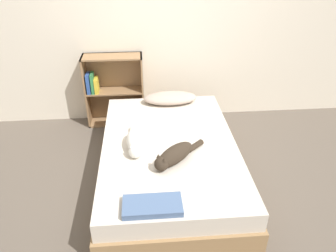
% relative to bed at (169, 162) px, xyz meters
% --- Properties ---
extents(ground_plane, '(8.00, 8.00, 0.00)m').
position_rel_bed_xyz_m(ground_plane, '(0.00, 0.00, -0.22)').
color(ground_plane, brown).
extents(wall_back, '(8.00, 0.06, 2.50)m').
position_rel_bed_xyz_m(wall_back, '(0.00, 1.39, 1.03)').
color(wall_back, silver).
rests_on(wall_back, ground_plane).
extents(bed, '(1.33, 2.04, 0.45)m').
position_rel_bed_xyz_m(bed, '(0.00, 0.00, 0.00)').
color(bed, '#99754C').
rests_on(bed, ground_plane).
extents(pillow, '(0.63, 0.29, 0.13)m').
position_rel_bed_xyz_m(pillow, '(0.08, 0.85, 0.29)').
color(pillow, '#B29E8E').
rests_on(pillow, bed).
extents(cat_light, '(0.17, 0.55, 0.15)m').
position_rel_bed_xyz_m(cat_light, '(-0.33, -0.08, 0.30)').
color(cat_light, white).
rests_on(cat_light, bed).
extents(cat_dark, '(0.50, 0.47, 0.16)m').
position_rel_bed_xyz_m(cat_dark, '(0.02, -0.31, 0.31)').
color(cat_dark, '#33281E').
rests_on(cat_dark, bed).
extents(bookshelf, '(0.73, 0.26, 0.92)m').
position_rel_bed_xyz_m(bookshelf, '(-0.62, 1.25, 0.25)').
color(bookshelf, '#8E6B47').
rests_on(bookshelf, ground_plane).
extents(blanket_fold, '(0.45, 0.22, 0.05)m').
position_rel_bed_xyz_m(blanket_fold, '(-0.20, -0.85, 0.25)').
color(blanket_fold, '#4C668E').
rests_on(blanket_fold, bed).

